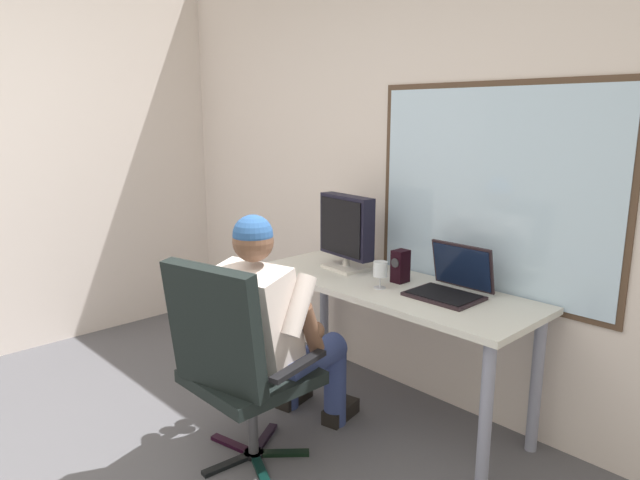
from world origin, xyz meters
TOP-DOWN VIEW (x-y plane):
  - wall_rear at (0.03, 2.22)m, footprint 4.50×0.08m
  - desk at (0.13, 1.86)m, footprint 1.63×0.60m
  - office_chair at (-0.01, 0.94)m, footprint 0.68×0.61m
  - person_seated at (-0.07, 1.22)m, footprint 0.61×0.85m
  - crt_monitor at (-0.25, 1.92)m, footprint 0.40×0.22m
  - laptop at (0.47, 1.95)m, footprint 0.35×0.31m
  - wine_glass at (0.14, 1.77)m, footprint 0.07×0.07m
  - desk_speaker at (0.14, 1.93)m, footprint 0.07×0.09m

SIDE VIEW (x-z plane):
  - office_chair at x=-0.01m, z-range 0.05..1.07m
  - person_seated at x=-0.07m, z-range 0.02..1.22m
  - desk at x=0.13m, z-range 0.27..1.02m
  - laptop at x=0.47m, z-range 0.69..0.94m
  - desk_speaker at x=0.14m, z-range 0.75..0.93m
  - wine_glass at x=0.14m, z-range 0.77..0.91m
  - crt_monitor at x=-0.25m, z-range 0.77..1.21m
  - wall_rear at x=0.03m, z-range -0.01..2.77m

